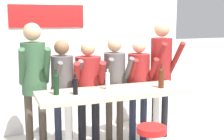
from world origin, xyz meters
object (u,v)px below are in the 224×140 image
at_px(person_center_left, 88,84).
at_px(wine_bottle_1, 161,77).
at_px(person_left, 63,83).
at_px(tasting_table, 115,102).
at_px(person_center, 115,79).
at_px(wine_bottle_3, 56,83).
at_px(person_right, 161,65).
at_px(person_center_right, 139,79).
at_px(wine_bottle_0, 75,85).
at_px(wine_bottle_2, 108,80).
at_px(person_far_left, 34,74).

height_order(person_center_left, wine_bottle_1, person_center_left).
bearing_deg(person_left, tasting_table, -55.30).
xyz_separation_m(person_left, person_center, (0.77, -0.03, 0.01)).
bearing_deg(wine_bottle_3, person_right, 15.32).
xyz_separation_m(person_center, wine_bottle_3, (-0.96, -0.49, 0.10)).
distance_m(person_left, person_center_right, 1.15).
xyz_separation_m(person_left, person_center_right, (1.15, -0.06, -0.02)).
distance_m(person_left, person_center, 0.77).
height_order(tasting_table, wine_bottle_0, wine_bottle_0).
bearing_deg(wine_bottle_3, wine_bottle_1, -5.30).
bearing_deg(wine_bottle_2, wine_bottle_1, -13.61).
distance_m(wine_bottle_0, wine_bottle_1, 1.16).
height_order(person_center_right, wine_bottle_2, person_center_right).
relative_size(wine_bottle_1, wine_bottle_2, 1.10).
bearing_deg(tasting_table, wine_bottle_3, 177.74).
xyz_separation_m(person_center_right, wine_bottle_1, (0.05, -0.58, 0.13)).
xyz_separation_m(person_right, wine_bottle_1, (-0.35, -0.60, -0.05)).
distance_m(person_far_left, person_center, 1.17).
relative_size(person_far_left, wine_bottle_0, 7.06).
height_order(person_center_right, person_right, person_right).
relative_size(wine_bottle_0, wine_bottle_3, 0.84).
distance_m(person_right, wine_bottle_2, 1.13).
height_order(person_center, wine_bottle_0, person_center).
bearing_deg(wine_bottle_0, person_center_left, 58.31).
distance_m(person_center_right, wine_bottle_0, 1.24).
bearing_deg(tasting_table, wine_bottle_1, -8.88).
bearing_deg(person_center_left, tasting_table, -54.41).
xyz_separation_m(person_center_left, wine_bottle_0, (-0.32, -0.52, 0.12)).
bearing_deg(wine_bottle_0, person_center_right, 25.30).
distance_m(person_left, wine_bottle_1, 1.36).
distance_m(person_far_left, person_center_right, 1.54).
bearing_deg(tasting_table, person_right, 27.30).
height_order(person_left, person_center, person_center).
xyz_separation_m(tasting_table, person_left, (-0.56, 0.55, 0.19)).
bearing_deg(person_center_right, tasting_table, -135.32).
height_order(person_far_left, wine_bottle_0, person_far_left).
bearing_deg(person_center_right, wine_bottle_0, -149.88).
height_order(person_right, wine_bottle_2, person_right).
bearing_deg(wine_bottle_0, tasting_table, 4.37).
height_order(person_far_left, person_center_left, person_far_left).
bearing_deg(wine_bottle_0, wine_bottle_3, 162.31).
distance_m(person_left, wine_bottle_3, 0.56).
xyz_separation_m(tasting_table, person_far_left, (-0.95, 0.55, 0.34)).
distance_m(person_center, wine_bottle_1, 0.76).
bearing_deg(tasting_table, person_left, 135.79).
distance_m(person_center_left, wine_bottle_3, 0.72).
distance_m(person_left, wine_bottle_2, 0.69).
height_order(person_far_left, person_center_right, person_far_left).
distance_m(wine_bottle_1, wine_bottle_2, 0.72).
bearing_deg(person_left, wine_bottle_1, -39.55).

